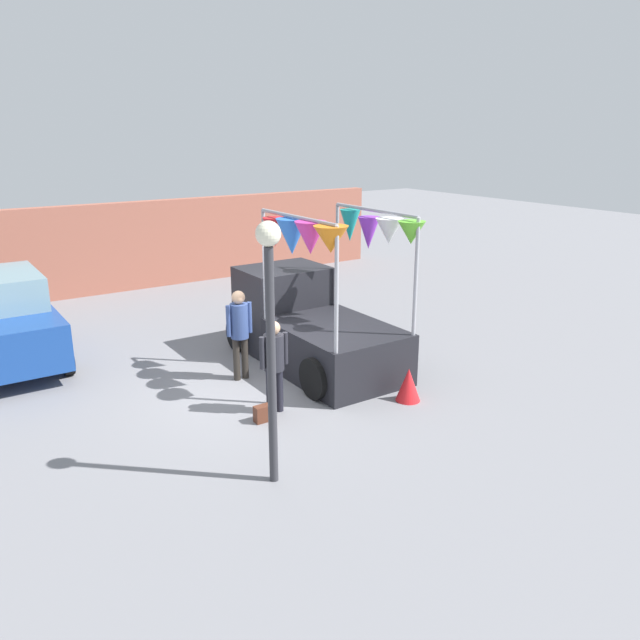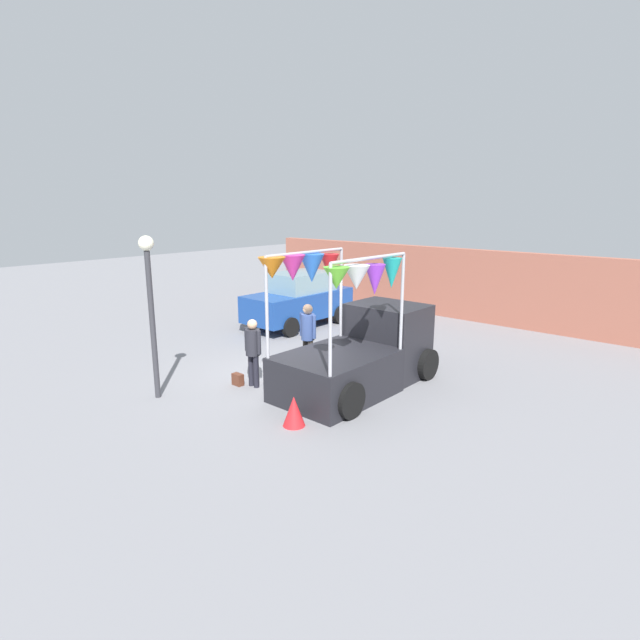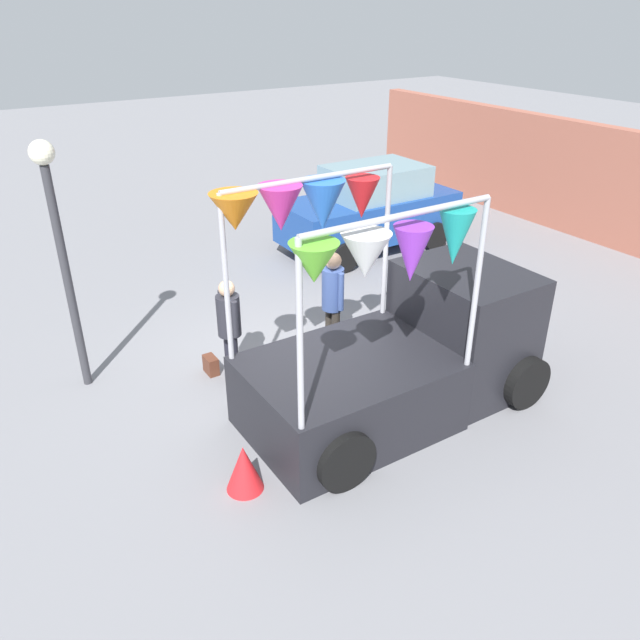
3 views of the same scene
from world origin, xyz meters
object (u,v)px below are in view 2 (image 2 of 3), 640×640
Objects in this scene: street_lamp at (150,293)px; person_vendor at (308,331)px; person_customer at (253,347)px; folded_kite_bundle_crimson at (294,411)px; handbag at (238,379)px; vendor_truck at (362,346)px; parked_car at (299,299)px.

person_vendor is at bearing 69.95° from street_lamp.
street_lamp is (-1.09, -1.87, 1.38)m from person_customer.
person_vendor reaches higher than folded_kite_bundle_crimson.
street_lamp is (-1.29, -3.53, 1.29)m from person_vendor.
folded_kite_bundle_crimson is at bearing -15.24° from handbag.
person_customer is at bearing 29.74° from handbag.
vendor_truck is 6.15m from parked_car.
person_vendor is 3.34m from folded_kite_bundle_crimson.
handbag is 0.08× the size of street_lamp.
person_vendor is (-1.63, -0.12, 0.12)m from vendor_truck.
street_lamp reaches higher than person_vendor.
parked_car is at bearing 123.86° from person_customer.
street_lamp is 4.00m from folded_kite_bundle_crimson.
person_customer is 0.92× the size of person_vendor.
folded_kite_bundle_crimson is at bearing -22.11° from person_customer.
parked_car is at bearing 136.59° from person_vendor.
person_vendor is at bearing -43.41° from parked_car.
person_vendor is 3.97m from street_lamp.
parked_car is 4.93m from person_vendor.
person_customer is 2.48m from folded_kite_bundle_crimson.
person_customer is at bearing 59.79° from street_lamp.
street_lamp is at bearing -120.21° from person_customer.
person_vendor is 0.49× the size of street_lamp.
vendor_truck is 1.03× the size of parked_car.
person_customer reaches higher than handbag.
parked_car is 6.67× the size of folded_kite_bundle_crimson.
street_lamp is at bearing -110.05° from person_vendor.
person_vendor is at bearing 83.17° from person_customer.
vendor_truck is at bearing 4.15° from person_vendor.
vendor_truck is at bearing 98.08° from folded_kite_bundle_crimson.
vendor_truck is 1.64m from person_vendor.
vendor_truck reaches higher than folded_kite_bundle_crimson.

